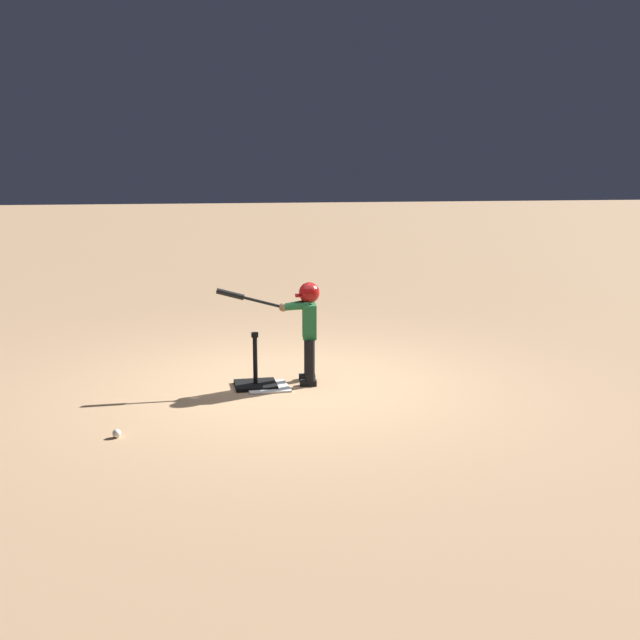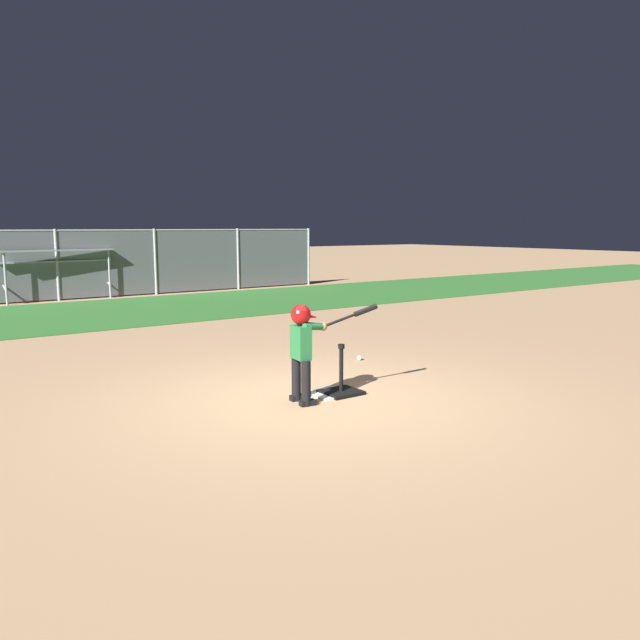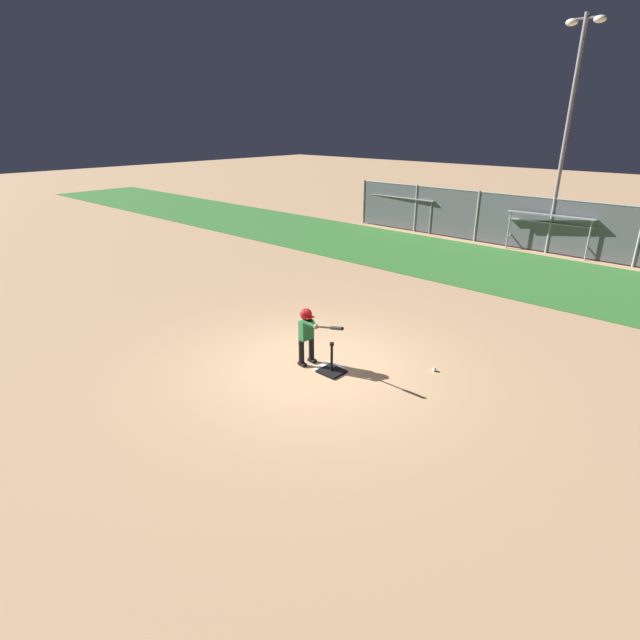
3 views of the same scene
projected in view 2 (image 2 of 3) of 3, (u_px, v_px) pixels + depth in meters
The scene contains 9 objects.
ground_plane at pixel (315, 399), 7.09m from camera, with size 90.00×90.00×0.00m, color tan.
grass_outfield_strip at pixel (93, 313), 14.05m from camera, with size 56.00×5.10×0.02m, color #33702D.
backstop_fence at pixel (57, 263), 16.36m from camera, with size 16.17×0.08×1.89m.
home_plate at pixel (329, 393), 7.29m from camera, with size 0.44×0.44×0.02m, color white.
batting_tee at pixel (341, 388), 7.29m from camera, with size 0.44×0.40×0.59m.
batter_child at pixel (304, 341), 6.85m from camera, with size 1.10×0.36×1.11m.
baseball at pixel (359, 358), 9.14m from camera, with size 0.07×0.07×0.07m, color white.
bleachers_left_center at pixel (48, 273), 17.09m from camera, with size 2.97×2.65×1.37m.
bleachers_far_left at pixel (232, 270), 21.23m from camera, with size 3.18×1.96×1.00m.
Camera 2 is at (-3.97, -5.62, 1.94)m, focal length 35.00 mm.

